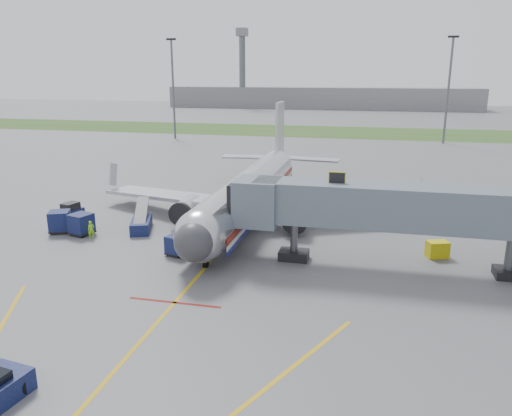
% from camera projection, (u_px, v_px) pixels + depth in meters
% --- Properties ---
extents(ground, '(400.00, 400.00, 0.00)m').
position_uv_depth(ground, '(197.00, 278.00, 34.53)').
color(ground, '#565659').
rests_on(ground, ground).
extents(grass_strip, '(300.00, 25.00, 0.01)m').
position_uv_depth(grass_strip, '(325.00, 132.00, 119.05)').
color(grass_strip, '#2D4C1E').
rests_on(grass_strip, ground).
extents(apron_markings, '(21.52, 50.00, 0.01)m').
position_uv_depth(apron_markings, '(151.00, 329.00, 27.58)').
color(apron_markings, gold).
rests_on(apron_markings, ground).
extents(airliner, '(32.10, 35.67, 10.25)m').
position_uv_depth(airliner, '(249.00, 191.00, 48.15)').
color(airliner, silver).
rests_on(airliner, ground).
extents(jet_bridge, '(25.30, 4.00, 6.90)m').
position_uv_depth(jet_bridge, '(391.00, 208.00, 35.21)').
color(jet_bridge, slate).
rests_on(jet_bridge, ground).
extents(light_mast_left, '(2.00, 0.44, 20.40)m').
position_uv_depth(light_mast_left, '(173.00, 87.00, 104.04)').
color(light_mast_left, '#595B60').
rests_on(light_mast_left, ground).
extents(light_mast_right, '(2.00, 0.44, 20.40)m').
position_uv_depth(light_mast_right, '(449.00, 88.00, 96.61)').
color(light_mast_right, '#595B60').
rests_on(light_mast_right, ground).
extents(distant_terminal, '(120.00, 14.00, 8.00)m').
position_uv_depth(distant_terminal, '(320.00, 98.00, 195.32)').
color(distant_terminal, slate).
rests_on(distant_terminal, ground).
extents(control_tower, '(4.00, 4.00, 30.00)m').
position_uv_depth(control_tower, '(242.00, 62.00, 193.73)').
color(control_tower, '#595B60').
rests_on(control_tower, ground).
extents(baggage_tug, '(1.75, 2.60, 1.66)m').
position_uv_depth(baggage_tug, '(71.00, 212.00, 47.94)').
color(baggage_tug, '#0F0D3B').
rests_on(baggage_tug, ground).
extents(baggage_cart_a, '(1.77, 1.77, 1.56)m').
position_uv_depth(baggage_cart_a, '(177.00, 245.00, 38.65)').
color(baggage_cart_a, '#0F0D3B').
rests_on(baggage_cart_a, ground).
extents(baggage_cart_b, '(2.16, 2.16, 1.87)m').
position_uv_depth(baggage_cart_b, '(81.00, 224.00, 43.41)').
color(baggage_cart_b, '#0F0D3B').
rests_on(baggage_cart_b, ground).
extents(baggage_cart_c, '(2.33, 2.33, 1.91)m').
position_uv_depth(baggage_cart_c, '(60.00, 221.00, 44.12)').
color(baggage_cart_c, '#0F0D3B').
rests_on(baggage_cart_c, ground).
extents(belt_loader, '(2.93, 5.10, 2.42)m').
position_uv_depth(belt_loader, '(141.00, 223.00, 44.84)').
color(belt_loader, '#0F0D3B').
rests_on(belt_loader, ground).
extents(ground_power_cart, '(1.84, 1.52, 1.26)m').
position_uv_depth(ground_power_cart, '(437.00, 249.00, 38.21)').
color(ground_power_cart, '#CFC10C').
rests_on(ground_power_cart, ground).
extents(ramp_worker, '(0.65, 0.67, 1.55)m').
position_uv_depth(ramp_worker, '(91.00, 230.00, 42.47)').
color(ramp_worker, '#7FCD18').
rests_on(ramp_worker, ground).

